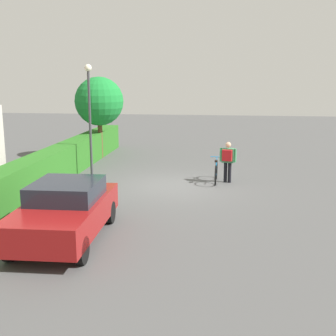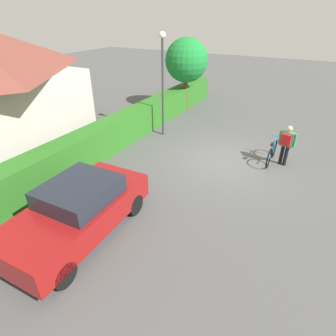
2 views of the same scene
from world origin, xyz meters
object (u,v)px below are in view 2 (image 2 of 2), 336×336
(parked_car_near, at_px, (78,210))
(tree_kerbside, at_px, (187,61))
(bicycle, at_px, (272,153))
(person_rider, at_px, (286,142))
(street_lamp, at_px, (163,72))

(parked_car_near, xyz_separation_m, tree_kerbside, (10.82, 2.21, 2.03))
(bicycle, distance_m, tree_kerbside, 7.60)
(person_rider, distance_m, street_lamp, 5.79)
(street_lamp, bearing_deg, parked_car_near, -168.03)
(person_rider, bearing_deg, parked_car_near, 148.31)
(parked_car_near, relative_size, bicycle, 2.31)
(bicycle, relative_size, tree_kerbside, 0.44)
(street_lamp, xyz_separation_m, tree_kerbside, (3.93, 0.75, -0.08))
(bicycle, distance_m, person_rider, 0.68)
(parked_car_near, bearing_deg, tree_kerbside, 11.54)
(person_rider, bearing_deg, street_lamp, 85.54)
(street_lamp, bearing_deg, bicycle, -94.74)
(bicycle, bearing_deg, person_rider, -91.15)
(parked_car_near, bearing_deg, person_rider, -31.69)
(bicycle, xyz_separation_m, tree_kerbside, (4.35, 5.77, 2.36))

